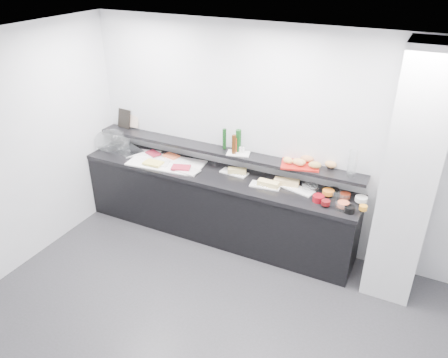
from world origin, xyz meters
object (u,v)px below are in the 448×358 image
at_px(cloche_base, 127,151).
at_px(sandwich_plate_mid, 265,186).
at_px(framed_print, 124,119).
at_px(condiment_tray, 238,153).
at_px(bread_tray, 300,165).
at_px(carafe, 352,164).

xyz_separation_m(cloche_base, sandwich_plate_mid, (2.06, -0.06, -0.01)).
xyz_separation_m(cloche_base, framed_print, (-0.18, 0.23, 0.36)).
xyz_separation_m(cloche_base, condiment_tray, (1.62, 0.13, 0.24)).
bearing_deg(condiment_tray, cloche_base, 169.62).
distance_m(framed_print, bread_tray, 2.59).
bearing_deg(framed_print, condiment_tray, 5.00).
xyz_separation_m(framed_print, bread_tray, (2.58, -0.07, -0.12)).
height_order(sandwich_plate_mid, condiment_tray, condiment_tray).
xyz_separation_m(sandwich_plate_mid, carafe, (0.92, 0.22, 0.39)).
relative_size(cloche_base, carafe, 1.47).
bearing_deg(bread_tray, sandwich_plate_mid, -161.74).
bearing_deg(bread_tray, condiment_tray, 167.13).
height_order(framed_print, carafe, carafe).
relative_size(sandwich_plate_mid, bread_tray, 0.83).
height_order(condiment_tray, bread_tray, bread_tray).
bearing_deg(sandwich_plate_mid, condiment_tray, 149.99).
height_order(sandwich_plate_mid, carafe, carafe).
bearing_deg(cloche_base, framed_print, 150.41).
xyz_separation_m(sandwich_plate_mid, bread_tray, (0.34, 0.22, 0.25)).
bearing_deg(carafe, cloche_base, -177.09).
height_order(bread_tray, carafe, carafe).
relative_size(sandwich_plate_mid, framed_print, 1.38).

